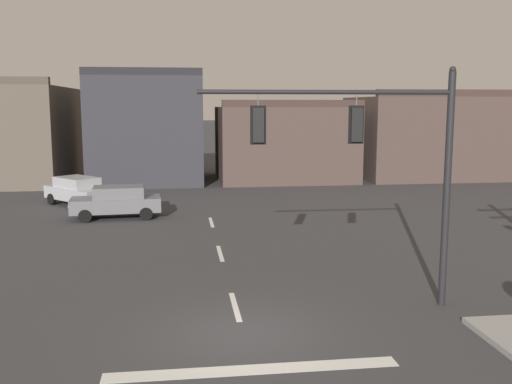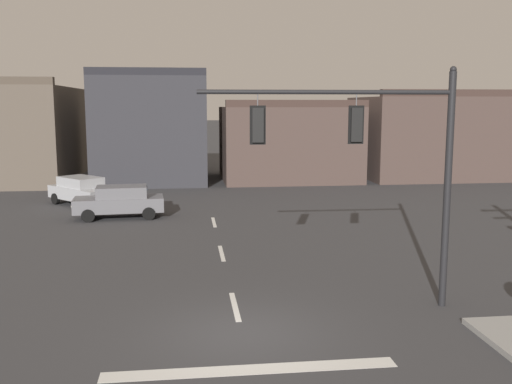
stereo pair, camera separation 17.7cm
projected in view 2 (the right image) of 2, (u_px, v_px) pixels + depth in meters
name	position (u px, v px, depth m)	size (l,w,h in m)	color
ground_plane	(242.00, 334.00, 14.49)	(400.00, 400.00, 0.00)	#353538
stop_bar_paint	(251.00, 370.00, 12.52)	(6.40, 0.50, 0.01)	silver
lane_centreline	(235.00, 306.00, 16.45)	(0.16, 26.40, 0.01)	silver
signal_mast_near_side	(378.00, 150.00, 15.69)	(6.96, 0.42, 6.68)	black
car_lot_nearside	(120.00, 201.00, 29.22)	(4.56, 2.19, 1.61)	slate
car_lot_middle	(82.00, 190.00, 32.91)	(4.27, 4.48, 1.61)	#9EA0A5
building_row	(182.00, 135.00, 44.31)	(46.56, 13.07, 8.09)	brown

